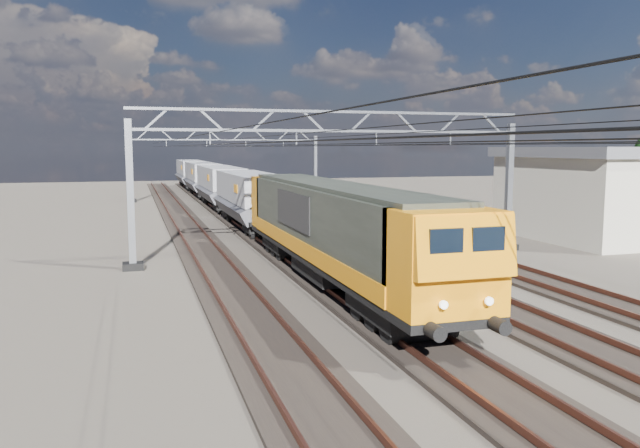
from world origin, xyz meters
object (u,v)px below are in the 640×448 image
object	(u,v)px
locomotive	(333,226)
hopper_wagon_third	(203,176)
catenary_gantry_mid	(337,178)
hopper_wagon_fourth	(191,172)
hopper_wagon_mid	(220,184)
hopper_wagon_lead	(250,195)
catenary_gantry_far	(227,162)

from	to	relation	value
locomotive	hopper_wagon_third	distance (m)	46.10
catenary_gantry_mid	locomotive	distance (m)	6.07
locomotive	hopper_wagon_fourth	world-z (taller)	locomotive
hopper_wagon_mid	hopper_wagon_fourth	world-z (taller)	same
locomotive	hopper_wagon_lead	bearing A→B (deg)	90.00
catenary_gantry_mid	locomotive	xyz separation A→B (m)	(-2.00, -5.51, -1.58)
catenary_gantry_mid	catenary_gantry_far	xyz separation A→B (m)	(0.00, 36.00, 0.00)
catenary_gantry_mid	locomotive	world-z (taller)	catenary_gantry_mid
hopper_wagon_third	hopper_wagon_fourth	world-z (taller)	same
hopper_wagon_lead	hopper_wagon_fourth	xyz separation A→B (m)	(0.00, 42.60, 0.00)
catenary_gantry_mid	locomotive	size ratio (longest dim) A/B	0.94
hopper_wagon_lead	hopper_wagon_third	distance (m)	28.40
catenary_gantry_mid	hopper_wagon_fourth	size ratio (longest dim) A/B	1.53
catenary_gantry_far	catenary_gantry_mid	bearing A→B (deg)	-90.00
locomotive	catenary_gantry_mid	bearing A→B (deg)	70.05
catenary_gantry_mid	hopper_wagon_lead	bearing A→B (deg)	99.32
hopper_wagon_third	hopper_wagon_fourth	distance (m)	14.20
catenary_gantry_mid	hopper_wagon_fourth	xyz separation A→B (m)	(-2.00, 54.79, -1.67)
hopper_wagon_mid	hopper_wagon_third	size ratio (longest dim) A/B	1.00
catenary_gantry_mid	catenary_gantry_far	world-z (taller)	same
locomotive	hopper_wagon_mid	size ratio (longest dim) A/B	1.62
locomotive	hopper_wagon_mid	xyz separation A→B (m)	(-0.00, 31.90, -0.09)
catenary_gantry_far	hopper_wagon_third	size ratio (longest dim) A/B	1.53
catenary_gantry_far	hopper_wagon_lead	distance (m)	23.96
catenary_gantry_mid	hopper_wagon_fourth	bearing A→B (deg)	92.09
hopper_wagon_fourth	hopper_wagon_mid	bearing A→B (deg)	-90.00
hopper_wagon_lead	locomotive	bearing A→B (deg)	-90.00
catenary_gantry_mid	catenary_gantry_far	size ratio (longest dim) A/B	1.00
hopper_wagon_lead	hopper_wagon_mid	bearing A→B (deg)	90.00
catenary_gantry_mid	hopper_wagon_mid	size ratio (longest dim) A/B	1.53
hopper_wagon_mid	hopper_wagon_fourth	size ratio (longest dim) A/B	1.00
hopper_wagon_third	hopper_wagon_mid	bearing A→B (deg)	-90.00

